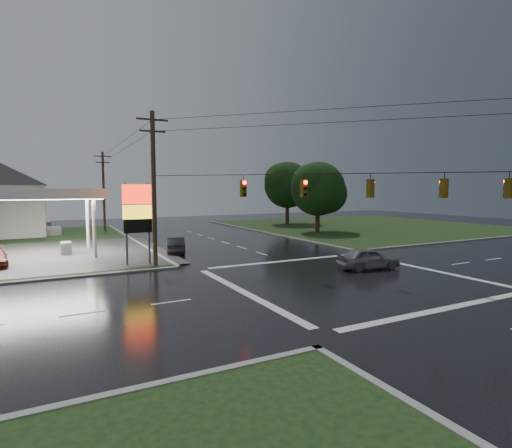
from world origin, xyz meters
name	(u,v)px	position (x,y,z in m)	size (l,w,h in m)	color
ground	(346,279)	(0.00, 0.00, 0.00)	(120.00, 120.00, 0.00)	black
grass_ne	(367,226)	(26.00, 26.00, 0.04)	(36.00, 36.00, 0.08)	black
pylon_sign	(137,211)	(-10.50, 10.50, 4.01)	(2.00, 0.35, 6.00)	#59595E
utility_pole_nw	(154,187)	(-9.50, 9.50, 5.72)	(2.20, 0.32, 11.00)	#382619
utility_pole_n	(104,190)	(-9.50, 38.00, 5.47)	(2.20, 0.32, 10.50)	#382619
traffic_signals	(348,174)	(0.02, -0.02, 6.48)	(26.87, 26.87, 1.47)	black
house_near	(2,199)	(-20.95, 36.00, 4.41)	(11.05, 8.48, 8.60)	silver
house_far	(2,197)	(-21.95, 48.00, 4.41)	(11.05, 8.48, 8.60)	silver
tree_ne_near	(319,189)	(14.14, 21.99, 5.56)	(7.99, 6.80, 8.98)	black
tree_ne_far	(288,185)	(17.15, 33.99, 6.18)	(8.46, 7.20, 9.80)	black
car_north	(175,245)	(-6.46, 14.93, 0.70)	(1.47, 4.23, 1.39)	black
car_crossing	(368,258)	(3.45, 1.72, 0.75)	(1.76, 4.38, 1.49)	slate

